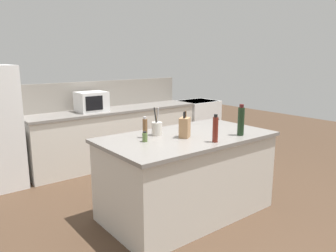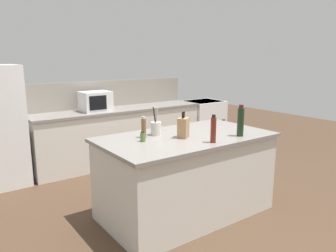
{
  "view_description": "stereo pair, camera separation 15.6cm",
  "coord_description": "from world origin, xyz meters",
  "px_view_note": "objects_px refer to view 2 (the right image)",
  "views": [
    {
      "loc": [
        -2.39,
        -2.7,
        1.81
      ],
      "look_at": [
        0.0,
        0.35,
        0.99
      ],
      "focal_mm": 35.0,
      "sensor_mm": 36.0,
      "label": 1
    },
    {
      "loc": [
        -2.26,
        -2.79,
        1.81
      ],
      "look_at": [
        0.0,
        0.35,
        0.99
      ],
      "focal_mm": 35.0,
      "sensor_mm": 36.0,
      "label": 2
    }
  ],
  "objects_px": {
    "spice_jar_oregano": "(143,137)",
    "knife_block": "(183,128)",
    "utensil_crock": "(156,128)",
    "wine_bottle": "(241,121)",
    "vinegar_bottle": "(213,129)",
    "range_oven": "(203,123)",
    "pepper_grinder": "(144,128)",
    "microwave": "(96,101)"
  },
  "relations": [
    {
      "from": "spice_jar_oregano",
      "to": "knife_block",
      "type": "bearing_deg",
      "value": -15.13
    },
    {
      "from": "utensil_crock",
      "to": "wine_bottle",
      "type": "xyz_separation_m",
      "value": [
        0.74,
        -0.59,
        0.08
      ]
    },
    {
      "from": "knife_block",
      "to": "utensil_crock",
      "type": "relative_size",
      "value": 0.91
    },
    {
      "from": "knife_block",
      "to": "vinegar_bottle",
      "type": "xyz_separation_m",
      "value": [
        0.12,
        -0.34,
        0.02
      ]
    },
    {
      "from": "range_oven",
      "to": "pepper_grinder",
      "type": "relative_size",
      "value": 3.92
    },
    {
      "from": "pepper_grinder",
      "to": "vinegar_bottle",
      "type": "bearing_deg",
      "value": -52.34
    },
    {
      "from": "pepper_grinder",
      "to": "vinegar_bottle",
      "type": "height_order",
      "value": "vinegar_bottle"
    },
    {
      "from": "range_oven",
      "to": "knife_block",
      "type": "relative_size",
      "value": 3.17
    },
    {
      "from": "range_oven",
      "to": "utensil_crock",
      "type": "bearing_deg",
      "value": -141.57
    },
    {
      "from": "vinegar_bottle",
      "to": "spice_jar_oregano",
      "type": "bearing_deg",
      "value": 140.63
    },
    {
      "from": "spice_jar_oregano",
      "to": "utensil_crock",
      "type": "bearing_deg",
      "value": 30.04
    },
    {
      "from": "knife_block",
      "to": "wine_bottle",
      "type": "height_order",
      "value": "wine_bottle"
    },
    {
      "from": "spice_jar_oregano",
      "to": "wine_bottle",
      "type": "bearing_deg",
      "value": -23.07
    },
    {
      "from": "microwave",
      "to": "spice_jar_oregano",
      "type": "relative_size",
      "value": 4.23
    },
    {
      "from": "microwave",
      "to": "spice_jar_oregano",
      "type": "height_order",
      "value": "microwave"
    },
    {
      "from": "pepper_grinder",
      "to": "vinegar_bottle",
      "type": "distance_m",
      "value": 0.77
    },
    {
      "from": "range_oven",
      "to": "spice_jar_oregano",
      "type": "relative_size",
      "value": 8.44
    },
    {
      "from": "utensil_crock",
      "to": "pepper_grinder",
      "type": "bearing_deg",
      "value": -175.01
    },
    {
      "from": "spice_jar_oregano",
      "to": "vinegar_bottle",
      "type": "relative_size",
      "value": 0.37
    },
    {
      "from": "wine_bottle",
      "to": "microwave",
      "type": "bearing_deg",
      "value": 103.3
    },
    {
      "from": "pepper_grinder",
      "to": "range_oven",
      "type": "bearing_deg",
      "value": 36.8
    },
    {
      "from": "wine_bottle",
      "to": "vinegar_bottle",
      "type": "bearing_deg",
      "value": -175.65
    },
    {
      "from": "knife_block",
      "to": "pepper_grinder",
      "type": "height_order",
      "value": "knife_block"
    },
    {
      "from": "pepper_grinder",
      "to": "spice_jar_oregano",
      "type": "distance_m",
      "value": 0.18
    },
    {
      "from": "range_oven",
      "to": "knife_block",
      "type": "distance_m",
      "value": 3.29
    },
    {
      "from": "range_oven",
      "to": "utensil_crock",
      "type": "xyz_separation_m",
      "value": [
        -2.49,
        -1.98,
        0.56
      ]
    },
    {
      "from": "wine_bottle",
      "to": "range_oven",
      "type": "bearing_deg",
      "value": 55.67
    },
    {
      "from": "range_oven",
      "to": "wine_bottle",
      "type": "relative_size",
      "value": 2.6
    },
    {
      "from": "microwave",
      "to": "spice_jar_oregano",
      "type": "bearing_deg",
      "value": -100.76
    },
    {
      "from": "spice_jar_oregano",
      "to": "range_oven",
      "type": "bearing_deg",
      "value": 37.68
    },
    {
      "from": "utensil_crock",
      "to": "vinegar_bottle",
      "type": "xyz_separation_m",
      "value": [
        0.3,
        -0.62,
        0.06
      ]
    },
    {
      "from": "microwave",
      "to": "knife_block",
      "type": "height_order",
      "value": "microwave"
    },
    {
      "from": "knife_block",
      "to": "vinegar_bottle",
      "type": "distance_m",
      "value": 0.37
    },
    {
      "from": "vinegar_bottle",
      "to": "microwave",
      "type": "bearing_deg",
      "value": 93.55
    },
    {
      "from": "vinegar_bottle",
      "to": "utensil_crock",
      "type": "bearing_deg",
      "value": 115.53
    },
    {
      "from": "pepper_grinder",
      "to": "vinegar_bottle",
      "type": "relative_size",
      "value": 0.8
    },
    {
      "from": "vinegar_bottle",
      "to": "pepper_grinder",
      "type": "bearing_deg",
      "value": 127.66
    },
    {
      "from": "range_oven",
      "to": "spice_jar_oregano",
      "type": "xyz_separation_m",
      "value": [
        -2.76,
        -2.13,
        0.52
      ]
    },
    {
      "from": "microwave",
      "to": "utensil_crock",
      "type": "xyz_separation_m",
      "value": [
        -0.14,
        -1.98,
        -0.08
      ]
    },
    {
      "from": "range_oven",
      "to": "utensil_crock",
      "type": "height_order",
      "value": "utensil_crock"
    },
    {
      "from": "microwave",
      "to": "wine_bottle",
      "type": "bearing_deg",
      "value": -76.7
    },
    {
      "from": "utensil_crock",
      "to": "vinegar_bottle",
      "type": "bearing_deg",
      "value": -64.47
    }
  ]
}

